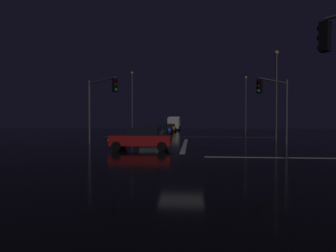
{
  "coord_description": "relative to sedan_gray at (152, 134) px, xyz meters",
  "views": [
    {
      "loc": [
        0.56,
        -15.44,
        1.99
      ],
      "look_at": [
        -1.77,
        11.85,
        1.54
      ],
      "focal_mm": 29.25,
      "sensor_mm": 36.0,
      "label": 1
    }
  ],
  "objects": [
    {
      "name": "streetlamp_right_far",
      "position": [
        12.55,
        19.21,
        4.56
      ],
      "size": [
        0.44,
        0.44,
        9.34
      ],
      "color": "#424247",
      "rests_on": "ground"
    },
    {
      "name": "sedan_red_crossing",
      "position": [
        0.29,
        -7.11,
        0.0
      ],
      "size": [
        4.33,
        2.02,
        1.57
      ],
      "color": "maroon",
      "rests_on": "ground"
    },
    {
      "name": "sedan_white",
      "position": [
        -0.61,
        23.08,
        0.0
      ],
      "size": [
        2.02,
        4.33,
        1.57
      ],
      "color": "silver",
      "rests_on": "ground"
    },
    {
      "name": "traffic_signal_ne",
      "position": [
        10.5,
        -3.35,
        3.06
      ],
      "size": [
        3.3,
        3.3,
        5.56
      ],
      "color": "#4C4C51",
      "rests_on": "ground"
    },
    {
      "name": "sedan_blue",
      "position": [
        -0.27,
        17.8,
        0.0
      ],
      "size": [
        2.02,
        4.33,
        1.57
      ],
      "color": "navy",
      "rests_on": "ground"
    },
    {
      "name": "stop_line_north",
      "position": [
        3.2,
        -2.39,
        -0.8
      ],
      "size": [
        0.35,
        14.14,
        0.01
      ],
      "color": "white",
      "rests_on": "ground"
    },
    {
      "name": "ground",
      "position": [
        3.2,
        -10.65,
        -0.85
      ],
      "size": [
        120.0,
        120.0,
        0.1
      ],
      "primitive_type": "cube",
      "color": "black"
    },
    {
      "name": "sedan_green",
      "position": [
        -0.29,
        6.69,
        0.0
      ],
      "size": [
        2.02,
        4.33,
        1.57
      ],
      "color": "#14512D",
      "rests_on": "ground"
    },
    {
      "name": "sedan_black",
      "position": [
        -0.63,
        12.55,
        0.0
      ],
      "size": [
        2.02,
        4.33,
        1.57
      ],
      "color": "black",
      "rests_on": "ground"
    },
    {
      "name": "centre_line_ns",
      "position": [
        3.2,
        9.21,
        -0.8
      ],
      "size": [
        22.0,
        0.15,
        0.01
      ],
      "color": "yellow",
      "rests_on": "ground"
    },
    {
      "name": "sedan_orange",
      "position": [
        -0.36,
        29.43,
        0.0
      ],
      "size": [
        2.02,
        4.33,
        1.57
      ],
      "color": "#C66014",
      "rests_on": "ground"
    },
    {
      "name": "traffic_signal_nw",
      "position": [
        -3.96,
        -3.48,
        3.19
      ],
      "size": [
        3.64,
        3.64,
        5.72
      ],
      "color": "#4C4C51",
      "rests_on": "ground"
    },
    {
      "name": "streetlamp_right_near",
      "position": [
        12.55,
        3.21,
        4.57
      ],
      "size": [
        0.44,
        0.44,
        9.36
      ],
      "color": "#424247",
      "rests_on": "ground"
    },
    {
      "name": "crosswalk_bar_east",
      "position": [
        11.55,
        -10.65,
        -0.8
      ],
      "size": [
        14.14,
        0.4,
        0.01
      ],
      "color": "white",
      "rests_on": "ground"
    },
    {
      "name": "box_truck",
      "position": [
        -0.14,
        36.57,
        0.91
      ],
      "size": [
        2.68,
        8.28,
        3.08
      ],
      "color": "beige",
      "rests_on": "ground"
    },
    {
      "name": "streetlamp_left_far",
      "position": [
        -6.15,
        19.21,
        5.1
      ],
      "size": [
        0.44,
        0.44,
        10.38
      ],
      "color": "#424247",
      "rests_on": "ground"
    },
    {
      "name": "sedan_gray",
      "position": [
        0.0,
        0.0,
        0.0
      ],
      "size": [
        2.02,
        4.33,
        1.57
      ],
      "color": "slate",
      "rests_on": "ground"
    }
  ]
}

